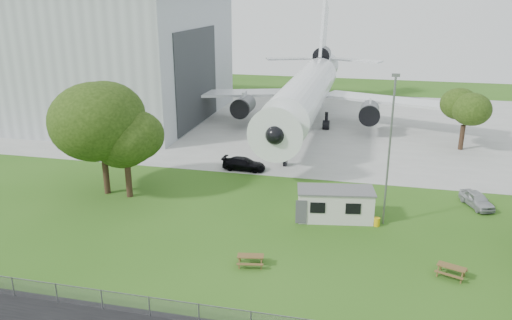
% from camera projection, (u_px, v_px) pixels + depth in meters
% --- Properties ---
extents(ground, '(160.00, 160.00, 0.00)m').
position_uv_depth(ground, '(268.00, 248.00, 36.48)').
color(ground, '#417122').
extents(concrete_apron, '(120.00, 46.00, 0.03)m').
position_uv_depth(concrete_apron, '(322.00, 123.00, 71.58)').
color(concrete_apron, '#B7B7B2').
rests_on(concrete_apron, ground).
extents(hangar, '(43.00, 31.00, 18.55)m').
position_uv_depth(hangar, '(71.00, 52.00, 74.94)').
color(hangar, '#B2B7BC').
rests_on(hangar, ground).
extents(airliner, '(46.36, 47.73, 17.69)m').
position_uv_depth(airliner, '(308.00, 89.00, 68.37)').
color(airliner, white).
rests_on(airliner, ground).
extents(site_cabin, '(6.93, 3.66, 2.62)m').
position_uv_depth(site_cabin, '(335.00, 204.00, 40.85)').
color(site_cabin, silver).
rests_on(site_cabin, ground).
extents(picnic_west, '(2.03, 1.79, 0.76)m').
position_uv_depth(picnic_west, '(251.00, 265.00, 34.18)').
color(picnic_west, brown).
rests_on(picnic_west, ground).
extents(picnic_east, '(2.22, 2.05, 0.76)m').
position_uv_depth(picnic_east, '(450.00, 276.00, 32.83)').
color(picnic_east, brown).
rests_on(picnic_east, ground).
extents(lamp_mast, '(0.16, 0.16, 12.00)m').
position_uv_depth(lamp_mast, '(389.00, 153.00, 38.54)').
color(lamp_mast, slate).
rests_on(lamp_mast, ground).
extents(tree_west_big, '(9.56, 9.56, 11.76)m').
position_uv_depth(tree_west_big, '(101.00, 120.00, 44.42)').
color(tree_west_big, '#382619').
rests_on(tree_west_big, ground).
extents(tree_west_small, '(5.84, 5.84, 8.03)m').
position_uv_depth(tree_west_small, '(125.00, 143.00, 44.22)').
color(tree_west_small, '#382619').
rests_on(tree_west_small, ground).
extents(tree_far_apron, '(5.22, 5.22, 7.77)m').
position_uv_depth(tree_far_apron, '(466.00, 107.00, 57.98)').
color(tree_far_apron, '#382619').
rests_on(tree_far_apron, ground).
extents(car_ne_hatch, '(2.87, 4.14, 1.31)m').
position_uv_depth(car_ne_hatch, '(477.00, 200.00, 43.38)').
color(car_ne_hatch, '#A7A9AD').
rests_on(car_ne_hatch, ground).
extents(car_apron_van, '(4.61, 1.98, 1.32)m').
position_uv_depth(car_apron_van, '(244.00, 164.00, 52.51)').
color(car_apron_van, black).
rests_on(car_apron_van, ground).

